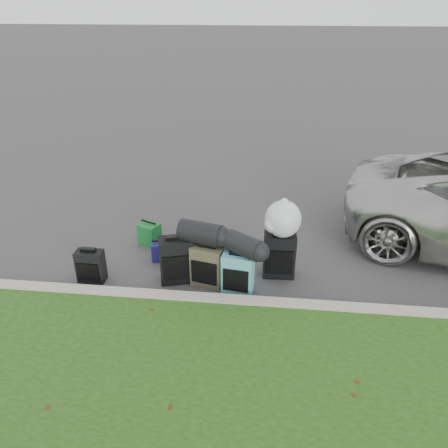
# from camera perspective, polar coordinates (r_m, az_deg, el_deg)

# --- Properties ---
(ground) EXTENTS (120.00, 120.00, 0.00)m
(ground) POSITION_cam_1_polar(r_m,az_deg,el_deg) (6.36, 0.71, -5.27)
(ground) COLOR #383535
(ground) RESTS_ON ground
(curb) EXTENTS (120.00, 0.18, 0.15)m
(curb) POSITION_cam_1_polar(r_m,az_deg,el_deg) (5.50, -0.31, -10.23)
(curb) COLOR #9E937F
(curb) RESTS_ON ground
(suitcase_small_black) EXTENTS (0.36, 0.20, 0.45)m
(suitcase_small_black) POSITION_cam_1_polar(r_m,az_deg,el_deg) (6.17, -17.01, -5.26)
(suitcase_small_black) COLOR black
(suitcase_small_black) RESTS_ON ground
(suitcase_large_black_left) EXTENTS (0.50, 0.38, 0.64)m
(suitcase_large_black_left) POSITION_cam_1_polar(r_m,az_deg,el_deg) (5.89, -6.24, -4.68)
(suitcase_large_black_left) COLOR black
(suitcase_large_black_left) RESTS_ON ground
(suitcase_olive) EXTENTS (0.47, 0.35, 0.58)m
(suitcase_olive) POSITION_cam_1_polar(r_m,az_deg,el_deg) (5.81, -2.11, -5.41)
(suitcase_olive) COLOR #363422
(suitcase_olive) RESTS_ON ground
(suitcase_teal) EXTENTS (0.43, 0.29, 0.57)m
(suitcase_teal) POSITION_cam_1_polar(r_m,az_deg,el_deg) (5.66, 1.82, -6.44)
(suitcase_teal) COLOR teal
(suitcase_teal) RESTS_ON ground
(suitcase_large_black_right) EXTENTS (0.44, 0.27, 0.64)m
(suitcase_large_black_right) POSITION_cam_1_polar(r_m,az_deg,el_deg) (6.01, 7.23, -4.03)
(suitcase_large_black_right) COLOR black
(suitcase_large_black_right) RESTS_ON ground
(tote_green) EXTENTS (0.37, 0.34, 0.34)m
(tote_green) POSITION_cam_1_polar(r_m,az_deg,el_deg) (6.89, -9.70, -1.29)
(tote_green) COLOR #19712A
(tote_green) RESTS_ON ground
(tote_navy) EXTENTS (0.29, 0.24, 0.27)m
(tote_navy) POSITION_cam_1_polar(r_m,az_deg,el_deg) (6.47, -8.29, -3.54)
(tote_navy) COLOR navy
(tote_navy) RESTS_ON ground
(duffel_left) EXTENTS (0.62, 0.43, 0.30)m
(duffel_left) POSITION_cam_1_polar(r_m,az_deg,el_deg) (5.66, -3.08, -1.19)
(duffel_left) COLOR black
(duffel_left) RESTS_ON suitcase_olive
(duffel_right) EXTENTS (0.56, 0.50, 0.27)m
(duffel_right) POSITION_cam_1_polar(r_m,az_deg,el_deg) (5.44, 2.59, -2.78)
(duffel_right) COLOR black
(duffel_right) RESTS_ON suitcase_teal
(trash_bag) EXTENTS (0.48, 0.48, 0.48)m
(trash_bag) POSITION_cam_1_polar(r_m,az_deg,el_deg) (5.73, 7.73, 0.65)
(trash_bag) COLOR silver
(trash_bag) RESTS_ON suitcase_large_black_right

